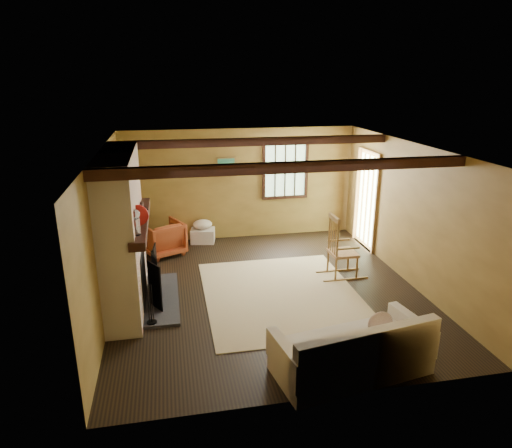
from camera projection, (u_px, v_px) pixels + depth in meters
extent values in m
plane|color=black|center=(267.00, 290.00, 7.70)|extent=(5.50, 5.50, 0.00)
cube|color=olive|center=(240.00, 184.00, 9.89)|extent=(5.00, 0.02, 2.40)
cube|color=olive|center=(324.00, 302.00, 4.76)|extent=(5.00, 0.02, 2.40)
cube|color=olive|center=(105.00, 233.00, 6.87)|extent=(0.02, 5.50, 2.40)
cube|color=olive|center=(410.00, 214.00, 7.78)|extent=(0.02, 5.50, 2.40)
cube|color=silver|center=(268.00, 148.00, 6.95)|extent=(5.00, 5.50, 0.02)
cube|color=black|center=(288.00, 167.00, 5.85)|extent=(5.00, 0.12, 0.14)
cube|color=black|center=(253.00, 142.00, 8.09)|extent=(5.00, 0.12, 0.14)
cube|color=black|center=(285.00, 169.00, 9.95)|extent=(1.02, 0.06, 1.32)
cube|color=#A1CA9A|center=(285.00, 169.00, 9.98)|extent=(0.90, 0.01, 1.20)
cube|color=black|center=(285.00, 169.00, 9.96)|extent=(0.90, 0.03, 0.02)
cube|color=olive|center=(366.00, 200.00, 9.42)|extent=(0.06, 1.00, 2.06)
cube|color=#A1CA9A|center=(367.00, 200.00, 9.43)|extent=(0.01, 0.80, 1.85)
cube|color=olive|center=(226.00, 167.00, 9.68)|extent=(0.42, 0.03, 0.42)
cube|color=#2A7F78|center=(226.00, 167.00, 9.67)|extent=(0.36, 0.01, 0.36)
cube|color=#AA4842|center=(123.00, 232.00, 6.91)|extent=(0.50, 2.20, 2.40)
cube|color=black|center=(132.00, 276.00, 7.16)|extent=(0.38, 1.00, 0.85)
cube|color=#333237|center=(161.00, 298.00, 7.37)|extent=(0.55, 1.80, 0.05)
cube|color=black|center=(141.00, 221.00, 6.92)|extent=(0.22, 2.30, 0.12)
cube|color=black|center=(155.00, 286.00, 6.92)|extent=(0.21, 0.32, 0.73)
cube|color=black|center=(155.00, 276.00, 7.27)|extent=(0.10, 0.36, 0.73)
cube|color=black|center=(155.00, 266.00, 7.61)|extent=(0.05, 0.36, 0.73)
cylinder|color=black|center=(152.00, 322.00, 6.59)|extent=(0.15, 0.15, 0.02)
cylinder|color=black|center=(148.00, 305.00, 6.47)|extent=(0.01, 0.01, 0.60)
cylinder|color=black|center=(150.00, 304.00, 6.50)|extent=(0.01, 0.01, 0.60)
cylinder|color=black|center=(152.00, 303.00, 6.53)|extent=(0.01, 0.01, 0.60)
cylinder|color=white|center=(136.00, 227.00, 6.10)|extent=(0.10, 0.10, 0.23)
sphere|color=white|center=(135.00, 214.00, 6.05)|extent=(0.13, 0.13, 0.13)
cylinder|color=red|center=(138.00, 215.00, 6.47)|extent=(0.31, 0.06, 0.31)
cube|color=black|center=(140.00, 213.00, 6.90)|extent=(0.27, 0.21, 0.13)
cylinder|color=black|center=(141.00, 207.00, 7.27)|extent=(0.07, 0.07, 0.09)
cylinder|color=black|center=(141.00, 204.00, 7.42)|extent=(0.08, 0.08, 0.09)
cube|color=tan|center=(281.00, 294.00, 7.55)|extent=(2.50, 3.00, 0.01)
cube|color=tan|center=(343.00, 253.00, 8.12)|extent=(0.46, 0.48, 0.05)
cube|color=olive|center=(334.00, 218.00, 7.88)|extent=(0.06, 0.45, 0.08)
cylinder|color=olive|center=(357.00, 267.00, 8.04)|extent=(0.04, 0.04, 0.43)
cylinder|color=olive|center=(348.00, 259.00, 8.41)|extent=(0.04, 0.04, 0.43)
cylinder|color=olive|center=(336.00, 269.00, 7.97)|extent=(0.04, 0.04, 0.43)
cylinder|color=olive|center=(328.00, 261.00, 8.33)|extent=(0.04, 0.04, 0.43)
cylinder|color=olive|center=(338.00, 239.00, 7.79)|extent=(0.04, 0.04, 0.74)
cylinder|color=olive|center=(329.00, 232.00, 8.16)|extent=(0.04, 0.04, 0.74)
cylinder|color=olive|center=(336.00, 238.00, 7.89)|extent=(0.02, 0.02, 0.61)
cylinder|color=olive|center=(333.00, 237.00, 7.98)|extent=(0.02, 0.02, 0.61)
cylinder|color=olive|center=(331.00, 235.00, 8.07)|extent=(0.02, 0.02, 0.61)
cube|color=olive|center=(348.00, 248.00, 7.87)|extent=(0.41, 0.05, 0.03)
cube|color=olive|center=(339.00, 240.00, 8.27)|extent=(0.41, 0.05, 0.03)
cube|color=olive|center=(346.00, 279.00, 8.07)|extent=(0.84, 0.05, 0.03)
cube|color=olive|center=(337.00, 270.00, 8.44)|extent=(0.84, 0.05, 0.03)
cube|color=silver|center=(351.00, 356.00, 5.54)|extent=(1.96, 1.13, 0.41)
cube|color=silver|center=(369.00, 350.00, 5.13)|extent=(1.85, 0.45, 0.51)
cube|color=silver|center=(285.00, 359.00, 5.18)|extent=(0.27, 0.84, 0.37)
cube|color=silver|center=(411.00, 329.00, 5.78)|extent=(0.27, 0.84, 0.37)
ellipsoid|color=silver|center=(380.00, 324.00, 5.68)|extent=(0.35, 0.17, 0.33)
cylinder|color=brown|center=(138.00, 243.00, 9.69)|extent=(0.44, 0.13, 0.13)
cylinder|color=brown|center=(145.00, 242.00, 9.72)|extent=(0.44, 0.13, 0.13)
cylinder|color=brown|center=(151.00, 242.00, 9.74)|extent=(0.44, 0.13, 0.13)
cylinder|color=brown|center=(137.00, 237.00, 9.65)|extent=(0.44, 0.13, 0.13)
cylinder|color=brown|center=(144.00, 236.00, 9.68)|extent=(0.44, 0.13, 0.13)
cylinder|color=brown|center=(151.00, 236.00, 9.70)|extent=(0.44, 0.13, 0.13)
cube|color=white|center=(203.00, 236.00, 9.87)|extent=(0.56, 0.46, 0.30)
ellipsoid|color=silver|center=(202.00, 224.00, 9.79)|extent=(0.51, 0.46, 0.21)
imported|color=#BF6026|center=(163.00, 238.00, 9.15)|extent=(0.98, 0.99, 0.68)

